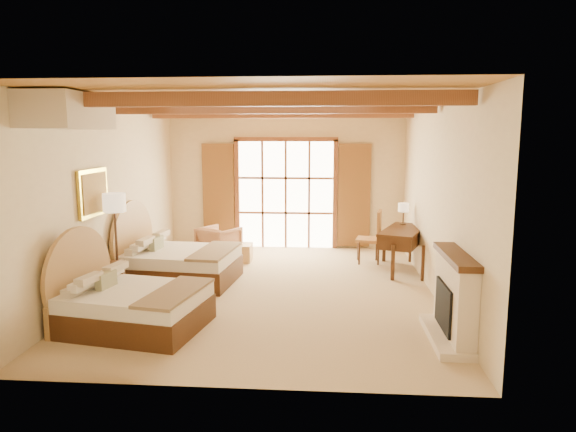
# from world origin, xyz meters

# --- Properties ---
(floor) EXTENTS (7.00, 7.00, 0.00)m
(floor) POSITION_xyz_m (0.00, 0.00, 0.00)
(floor) COLOR #CDB188
(floor) RESTS_ON ground
(wall_back) EXTENTS (5.50, 0.00, 5.50)m
(wall_back) POSITION_xyz_m (0.00, 3.50, 1.60)
(wall_back) COLOR beige
(wall_back) RESTS_ON ground
(wall_left) EXTENTS (0.00, 7.00, 7.00)m
(wall_left) POSITION_xyz_m (-2.75, 0.00, 1.60)
(wall_left) COLOR beige
(wall_left) RESTS_ON ground
(wall_right) EXTENTS (0.00, 7.00, 7.00)m
(wall_right) POSITION_xyz_m (2.75, 0.00, 1.60)
(wall_right) COLOR beige
(wall_right) RESTS_ON ground
(ceiling) EXTENTS (7.00, 7.00, 0.00)m
(ceiling) POSITION_xyz_m (0.00, 0.00, 3.20)
(ceiling) COLOR #B57E36
(ceiling) RESTS_ON ground
(ceiling_beams) EXTENTS (5.39, 4.60, 0.18)m
(ceiling_beams) POSITION_xyz_m (0.00, 0.00, 3.08)
(ceiling_beams) COLOR brown
(ceiling_beams) RESTS_ON ceiling
(french_doors) EXTENTS (3.95, 0.08, 2.60)m
(french_doors) POSITION_xyz_m (0.00, 3.44, 1.25)
(french_doors) COLOR white
(french_doors) RESTS_ON ground
(fireplace) EXTENTS (0.46, 1.40, 1.16)m
(fireplace) POSITION_xyz_m (2.60, -2.00, 0.51)
(fireplace) COLOR beige
(fireplace) RESTS_ON ground
(painting) EXTENTS (0.06, 0.95, 0.75)m
(painting) POSITION_xyz_m (-2.70, -0.75, 1.75)
(painting) COLOR gold
(painting) RESTS_ON wall_left
(canopy_valance) EXTENTS (0.70, 1.40, 0.45)m
(canopy_valance) POSITION_xyz_m (-2.40, -2.00, 2.95)
(canopy_valance) COLOR beige
(canopy_valance) RESTS_ON ceiling
(bed_near) EXTENTS (2.06, 1.68, 1.21)m
(bed_near) POSITION_xyz_m (-1.81, -1.91, 0.37)
(bed_near) COLOR #452612
(bed_near) RESTS_ON floor
(bed_far) EXTENTS (2.10, 1.66, 1.29)m
(bed_far) POSITION_xyz_m (-1.82, 0.38, 0.39)
(bed_far) COLOR #452612
(bed_far) RESTS_ON floor
(nightstand) EXTENTS (0.69, 0.69, 0.65)m
(nightstand) POSITION_xyz_m (-2.47, -0.98, 0.33)
(nightstand) COLOR #452612
(nightstand) RESTS_ON floor
(floor_lamp) EXTENTS (0.36, 0.36, 1.71)m
(floor_lamp) POSITION_xyz_m (-2.50, -0.46, 1.45)
(floor_lamp) COLOR #3D2A1F
(floor_lamp) RESTS_ON floor
(armchair) EXTENTS (1.03, 1.03, 0.70)m
(armchair) POSITION_xyz_m (-1.36, 2.22, 0.35)
(armchair) COLOR #A46D4B
(armchair) RESTS_ON floor
(ottoman) EXTENTS (0.50, 0.50, 0.36)m
(ottoman) POSITION_xyz_m (-0.87, 2.01, 0.18)
(ottoman) COLOR #AD8748
(ottoman) RESTS_ON floor
(desk) EXTENTS (1.17, 1.68, 0.83)m
(desk) POSITION_xyz_m (2.46, 1.49, 0.45)
(desk) COLOR #452612
(desk) RESTS_ON floor
(desk_chair) EXTENTS (0.57, 0.57, 1.11)m
(desk_chair) POSITION_xyz_m (1.86, 2.07, 0.34)
(desk_chair) COLOR #9D6731
(desk_chair) RESTS_ON floor
(desk_lamp) EXTENTS (0.22, 0.22, 0.44)m
(desk_lamp) POSITION_xyz_m (2.53, 2.01, 1.16)
(desk_lamp) COLOR #3D2A1F
(desk_lamp) RESTS_ON desk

